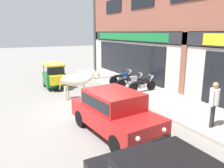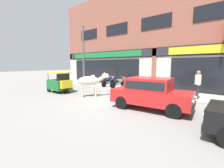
{
  "view_description": "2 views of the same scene",
  "coord_description": "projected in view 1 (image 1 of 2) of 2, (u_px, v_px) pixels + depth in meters",
  "views": [
    {
      "loc": [
        8.31,
        -3.43,
        3.36
      ],
      "look_at": [
        -0.25,
        1.0,
        1.07
      ],
      "focal_mm": 35.0,
      "sensor_mm": 36.0,
      "label": 1
    },
    {
      "loc": [
        5.19,
        -6.59,
        2.08
      ],
      "look_at": [
        -1.09,
        1.0,
        0.78
      ],
      "focal_mm": 24.0,
      "sensor_mm": 36.0,
      "label": 2
    }
  ],
  "objects": [
    {
      "name": "motorcycle_2",
      "position": [
        142.0,
        85.0,
        12.11
      ],
      "size": [
        0.52,
        1.81,
        0.88
      ],
      "color": "black",
      "rests_on": "sidewalk"
    },
    {
      "name": "motorcycle_0",
      "position": [
        122.0,
        78.0,
        13.89
      ],
      "size": [
        0.52,
        1.81,
        0.88
      ],
      "color": "black",
      "rests_on": "sidewalk"
    },
    {
      "name": "pedestrian",
      "position": [
        214.0,
        100.0,
        7.45
      ],
      "size": [
        0.32,
        0.47,
        1.6
      ],
      "color": "#2D2D33",
      "rests_on": "sidewalk"
    },
    {
      "name": "sidewalk",
      "position": [
        160.0,
        99.0,
        11.1
      ],
      "size": [
        19.0,
        2.88,
        0.13
      ],
      "primitive_type": "cube",
      "color": "#A8A093",
      "rests_on": "ground"
    },
    {
      "name": "cow",
      "position": [
        76.0,
        81.0,
        10.89
      ],
      "size": [
        1.52,
        1.81,
        1.61
      ],
      "color": "beige",
      "rests_on": "ground"
    },
    {
      "name": "auto_rickshaw",
      "position": [
        55.0,
        78.0,
        13.28
      ],
      "size": [
        2.01,
        1.21,
        1.52
      ],
      "color": "black",
      "rests_on": "ground"
    },
    {
      "name": "utility_pole",
      "position": [
        95.0,
        40.0,
        14.91
      ],
      "size": [
        0.18,
        0.18,
        5.4
      ],
      "primitive_type": "cylinder",
      "color": "#595651",
      "rests_on": "sidewalk"
    },
    {
      "name": "car_0",
      "position": [
        114.0,
        110.0,
        7.31
      ],
      "size": [
        3.73,
        1.97,
        1.46
      ],
      "color": "black",
      "rests_on": "ground"
    },
    {
      "name": "motorcycle_1",
      "position": [
        131.0,
        82.0,
        12.91
      ],
      "size": [
        0.6,
        1.8,
        0.88
      ],
      "color": "black",
      "rests_on": "sidewalk"
    },
    {
      "name": "shop_building",
      "position": [
        191.0,
        14.0,
        10.89
      ],
      "size": [
        23.0,
        1.4,
        8.94
      ],
      "color": "#8E5142",
      "rests_on": "ground"
    },
    {
      "name": "ground_plane",
      "position": [
        94.0,
        111.0,
        9.49
      ],
      "size": [
        90.0,
        90.0,
        0.0
      ],
      "primitive_type": "plane",
      "color": "gray"
    }
  ]
}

